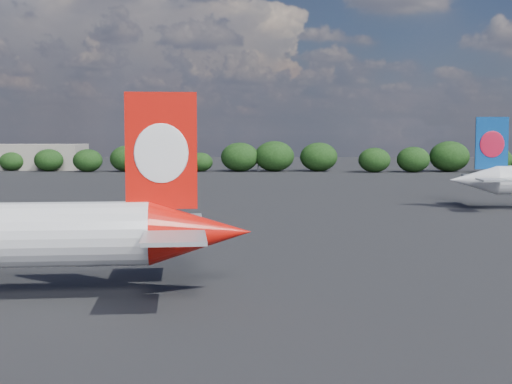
{
  "coord_description": "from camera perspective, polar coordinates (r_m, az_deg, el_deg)",
  "views": [
    {
      "loc": [
        17.2,
        -32.37,
        11.72
      ],
      "look_at": [
        16.0,
        12.0,
        8.0
      ],
      "focal_mm": 50.0,
      "sensor_mm": 36.0,
      "label": 1
    }
  ],
  "objects": [
    {
      "name": "ground",
      "position": [
        94.69,
        -8.94,
        -2.38
      ],
      "size": [
        500.0,
        500.0,
        0.0
      ],
      "primitive_type": "plane",
      "color": "black",
      "rests_on": "ground"
    },
    {
      "name": "terminal_building",
      "position": [
        239.08,
        -18.58,
        2.69
      ],
      "size": [
        42.0,
        16.0,
        8.0
      ],
      "color": "gray",
      "rests_on": "ground"
    },
    {
      "name": "highway_sign",
      "position": [
        211.5,
        -8.04,
        2.41
      ],
      "size": [
        6.0,
        0.3,
        4.5
      ],
      "color": "#135F1D",
      "rests_on": "ground"
    },
    {
      "name": "billboard_yellow",
      "position": [
        214.58,
        0.16,
        2.69
      ],
      "size": [
        5.0,
        0.3,
        5.5
      ],
      "color": "yellow",
      "rests_on": "ground"
    },
    {
      "name": "horizon_treeline",
      "position": [
        212.43,
        -0.24,
        2.71
      ],
      "size": [
        203.3,
        15.12,
        9.16
      ],
      "color": "black",
      "rests_on": "ground"
    }
  ]
}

